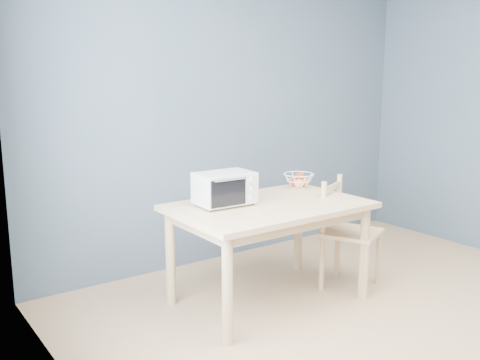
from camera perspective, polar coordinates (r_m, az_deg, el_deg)
room at (r=3.31m, az=22.60°, el=3.91°), size 4.01×4.51×2.61m
dining_table at (r=3.91m, az=3.11°, el=-3.97°), size 1.40×0.90×0.75m
toaster_oven at (r=3.80m, az=-1.85°, el=-0.89°), size 0.42×0.31×0.24m
fruit_basket at (r=4.44m, az=6.25°, el=-0.02°), size 0.31×0.31×0.13m
dining_chair at (r=4.32m, az=11.30°, el=-5.71°), size 0.54×0.54×0.87m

